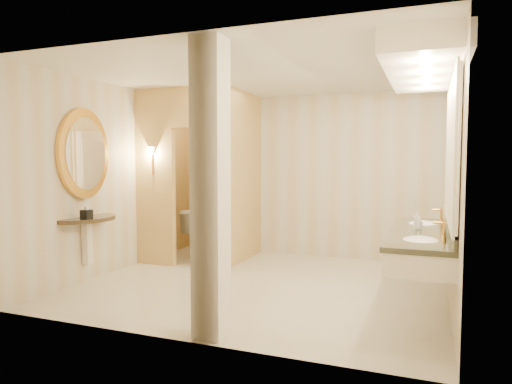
% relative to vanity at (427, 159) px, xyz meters
% --- Properties ---
extents(floor, '(4.50, 4.50, 0.00)m').
position_rel_vanity_xyz_m(floor, '(-1.98, 0.40, -1.63)').
color(floor, beige).
rests_on(floor, ground).
extents(ceiling, '(4.50, 4.50, 0.00)m').
position_rel_vanity_xyz_m(ceiling, '(-1.98, 0.40, 1.07)').
color(ceiling, silver).
rests_on(ceiling, wall_back).
extents(wall_back, '(4.50, 0.02, 2.70)m').
position_rel_vanity_xyz_m(wall_back, '(-1.98, 2.40, -0.28)').
color(wall_back, beige).
rests_on(wall_back, floor).
extents(wall_front, '(4.50, 0.02, 2.70)m').
position_rel_vanity_xyz_m(wall_front, '(-1.98, -1.60, -0.28)').
color(wall_front, beige).
rests_on(wall_front, floor).
extents(wall_left, '(0.02, 4.00, 2.70)m').
position_rel_vanity_xyz_m(wall_left, '(-4.23, 0.40, -0.28)').
color(wall_left, beige).
rests_on(wall_left, floor).
extents(wall_right, '(0.02, 4.00, 2.70)m').
position_rel_vanity_xyz_m(wall_right, '(0.27, 0.40, -0.28)').
color(wall_right, beige).
rests_on(wall_right, floor).
extents(toilet_closet, '(1.50, 1.55, 2.70)m').
position_rel_vanity_xyz_m(toilet_closet, '(-3.11, 1.37, -0.24)').
color(toilet_closet, tan).
rests_on(toilet_closet, floor).
extents(wall_sconce, '(0.14, 0.14, 0.42)m').
position_rel_vanity_xyz_m(wall_sconce, '(-3.90, 0.83, 0.10)').
color(wall_sconce, '#BA853B').
rests_on(wall_sconce, toilet_closet).
extents(vanity, '(0.75, 2.38, 2.09)m').
position_rel_vanity_xyz_m(vanity, '(0.00, 0.00, 0.00)').
color(vanity, white).
rests_on(vanity, floor).
extents(console_shelf, '(0.90, 0.90, 1.90)m').
position_rel_vanity_xyz_m(console_shelf, '(-4.19, -0.32, -0.29)').
color(console_shelf, black).
rests_on(console_shelf, floor).
extents(pillar, '(0.28, 0.28, 2.70)m').
position_rel_vanity_xyz_m(pillar, '(-1.81, -1.40, -0.28)').
color(pillar, white).
rests_on(pillar, floor).
extents(tissue_box, '(0.12, 0.12, 0.11)m').
position_rel_vanity_xyz_m(tissue_box, '(-4.02, -0.49, -0.70)').
color(tissue_box, black).
rests_on(tissue_box, console_shelf).
extents(toilet, '(0.52, 0.83, 0.81)m').
position_rel_vanity_xyz_m(toilet, '(-3.44, 1.63, -1.22)').
color(toilet, white).
rests_on(toilet, floor).
extents(soap_bottle_a, '(0.06, 0.06, 0.12)m').
position_rel_vanity_xyz_m(soap_bottle_a, '(-0.05, 0.11, -0.69)').
color(soap_bottle_a, beige).
rests_on(soap_bottle_a, vanity).
extents(soap_bottle_b, '(0.12, 0.12, 0.12)m').
position_rel_vanity_xyz_m(soap_bottle_b, '(-0.07, 0.20, -0.69)').
color(soap_bottle_b, silver).
rests_on(soap_bottle_b, vanity).
extents(soap_bottle_c, '(0.08, 0.08, 0.20)m').
position_rel_vanity_xyz_m(soap_bottle_c, '(-0.08, 0.03, -0.65)').
color(soap_bottle_c, '#C6B28C').
rests_on(soap_bottle_c, vanity).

